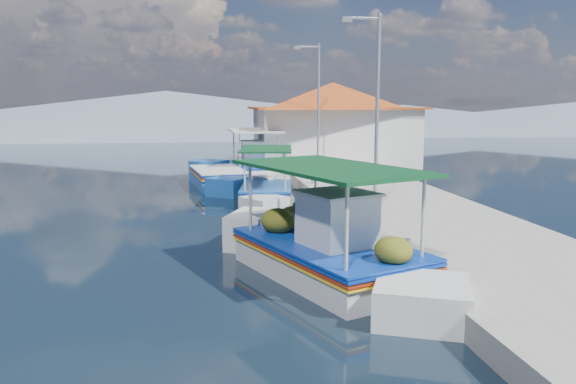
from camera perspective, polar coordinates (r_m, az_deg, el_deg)
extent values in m
plane|color=black|center=(15.49, -5.62, -5.47)|extent=(160.00, 160.00, 0.00)
cube|color=#9C9992|center=(22.29, 8.86, -0.40)|extent=(5.00, 44.00, 0.50)
cylinder|color=#A5A8AD|center=(13.20, 11.83, -5.28)|extent=(0.20, 0.20, 0.30)
cylinder|color=#A5A8AD|center=(17.86, 6.28, -1.39)|extent=(0.20, 0.20, 0.30)
cylinder|color=#A5A8AD|center=(23.64, 2.57, 1.21)|extent=(0.20, 0.20, 0.30)
cylinder|color=#A5A8AD|center=(29.50, 0.33, 2.79)|extent=(0.20, 0.20, 0.30)
cube|color=silver|center=(12.79, 4.03, -7.49)|extent=(3.91, 5.18, 1.02)
cube|color=silver|center=(15.70, 5.88, -3.91)|extent=(2.22, 2.22, 1.12)
cube|color=silver|center=(10.02, 1.17, -12.23)|extent=(2.16, 2.16, 0.96)
cube|color=#0B3297|center=(12.67, 4.05, -5.45)|extent=(4.03, 5.34, 0.06)
cube|color=#A0270D|center=(12.69, 4.05, -5.83)|extent=(4.03, 5.34, 0.05)
cube|color=yellow|center=(12.71, 4.04, -6.15)|extent=(4.03, 5.34, 0.04)
cube|color=#0B3297|center=(12.65, 4.05, -5.12)|extent=(4.04, 5.30, 0.05)
cube|color=brown|center=(12.66, 4.05, -5.26)|extent=(3.71, 5.02, 0.05)
cube|color=silver|center=(12.22, 3.84, -2.96)|extent=(1.72, 1.77, 1.18)
cube|color=silver|center=(12.10, 3.87, -0.14)|extent=(1.87, 1.91, 0.06)
cylinder|color=beige|center=(14.53, 1.69, 0.06)|extent=(0.07, 0.07, 1.71)
cylinder|color=beige|center=(14.27, 9.10, -0.21)|extent=(0.07, 0.07, 1.71)
cylinder|color=beige|center=(10.81, -2.53, -3.08)|extent=(0.07, 0.07, 1.71)
cylinder|color=beige|center=(10.46, 7.45, -3.56)|extent=(0.07, 0.07, 1.71)
cube|color=#0D411D|center=(12.35, 4.14, 2.45)|extent=(4.02, 5.22, 0.07)
ellipsoid|color=#414512|center=(14.10, 3.35, -2.50)|extent=(0.81, 0.89, 0.61)
ellipsoid|color=#414512|center=(14.52, 6.63, -2.40)|extent=(0.68, 0.75, 0.51)
ellipsoid|color=#414512|center=(10.72, 3.51, -6.40)|extent=(0.73, 0.80, 0.54)
sphere|color=#FF4608|center=(12.99, 9.21, -1.37)|extent=(0.43, 0.43, 0.43)
cube|color=silver|center=(21.97, -2.17, -0.57)|extent=(2.31, 3.63, 0.87)
cube|color=silver|center=(24.14, -3.57, 0.55)|extent=(1.84, 1.84, 0.96)
cube|color=silver|center=(19.88, -0.53, -1.59)|extent=(1.78, 1.78, 0.82)
cube|color=#0B3297|center=(21.91, -2.18, 0.46)|extent=(2.38, 3.73, 0.05)
cube|color=#A0270D|center=(21.92, -2.18, 0.28)|extent=(2.38, 3.73, 0.05)
cube|color=yellow|center=(21.93, -2.18, 0.11)|extent=(2.38, 3.73, 0.04)
cube|color=#1B53A2|center=(21.90, -2.18, 0.63)|extent=(2.39, 3.70, 0.05)
cube|color=brown|center=(21.90, -2.18, 0.56)|extent=(2.16, 3.54, 0.05)
cylinder|color=beige|center=(23.01, -4.87, 2.78)|extent=(0.06, 0.06, 1.46)
cylinder|color=beige|center=(23.37, -1.37, 2.90)|extent=(0.06, 0.06, 1.46)
cylinder|color=beige|center=(20.26, -3.14, 1.94)|extent=(0.06, 0.06, 1.46)
cylinder|color=beige|center=(20.66, 0.79, 2.09)|extent=(0.06, 0.06, 1.46)
cube|color=#0D411D|center=(21.74, -2.20, 4.36)|extent=(2.40, 3.64, 0.06)
cube|color=#1B53A2|center=(26.21, -7.03, 1.04)|extent=(2.57, 4.09, 1.07)
cube|color=#1B53A2|center=(28.72, -6.43, 2.02)|extent=(2.04, 2.04, 1.18)
cube|color=#1B53A2|center=(23.77, -7.75, 0.20)|extent=(1.98, 1.98, 1.01)
cube|color=#0B3297|center=(26.15, -7.05, 2.12)|extent=(2.64, 4.22, 0.07)
cube|color=#A0270D|center=(26.16, -7.05, 1.92)|extent=(2.64, 4.22, 0.06)
cube|color=yellow|center=(26.17, -7.05, 1.75)|extent=(2.64, 4.22, 0.05)
cube|color=silver|center=(26.14, -7.06, 2.29)|extent=(2.66, 4.18, 0.06)
cube|color=brown|center=(26.14, -7.06, 2.21)|extent=(2.39, 3.99, 0.06)
cube|color=silver|center=(28.47, -3.35, 1.71)|extent=(2.36, 4.38, 1.02)
cube|color=silver|center=(31.32, -3.71, 2.61)|extent=(2.30, 2.30, 1.13)
cube|color=silver|center=(25.71, -2.93, 0.92)|extent=(2.23, 2.23, 0.97)
cube|color=#0B3297|center=(28.42, -3.36, 2.65)|extent=(2.43, 4.51, 0.06)
cube|color=#A0270D|center=(28.43, -3.36, 2.48)|extent=(2.43, 4.51, 0.05)
cube|color=yellow|center=(28.44, -3.36, 2.33)|extent=(2.43, 4.51, 0.04)
cube|color=#0B3297|center=(28.41, -3.36, 2.80)|extent=(2.45, 4.47, 0.05)
cube|color=brown|center=(28.41, -3.36, 2.74)|extent=(2.17, 4.29, 0.05)
cube|color=silver|center=(28.03, -3.33, 3.87)|extent=(1.27, 1.43, 1.18)
cube|color=silver|center=(27.99, -3.34, 5.12)|extent=(1.39, 1.54, 0.06)
cylinder|color=beige|center=(30.10, -5.33, 4.71)|extent=(0.08, 0.08, 1.72)
cylinder|color=beige|center=(30.21, -1.89, 4.76)|extent=(0.08, 0.08, 1.72)
cylinder|color=beige|center=(26.47, -5.06, 4.12)|extent=(0.08, 0.08, 1.72)
cylinder|color=beige|center=(26.60, -1.16, 4.18)|extent=(0.08, 0.08, 1.72)
cube|color=silver|center=(28.28, -3.39, 6.20)|extent=(2.47, 4.38, 0.08)
cube|color=silver|center=(30.82, 4.48, 5.55)|extent=(8.00, 6.00, 3.00)
cube|color=#BB541A|center=(30.77, 4.51, 8.43)|extent=(8.64, 6.48, 0.10)
pyramid|color=#BB541A|center=(30.77, 4.53, 9.64)|extent=(10.49, 10.49, 1.40)
cube|color=brown|center=(29.22, -2.74, 4.39)|extent=(0.06, 1.00, 2.00)
cube|color=#0B3297|center=(31.66, -3.21, 5.84)|extent=(0.06, 1.20, 0.90)
cylinder|color=#A5A8AD|center=(17.79, 8.95, 7.75)|extent=(0.12, 0.12, 6.00)
cylinder|color=#A5A8AD|center=(17.82, 7.58, 16.97)|extent=(1.00, 0.08, 0.08)
cube|color=#A5A8AD|center=(17.68, 5.95, 16.90)|extent=(0.30, 0.14, 0.14)
cylinder|color=#A5A8AD|center=(26.52, 3.07, 8.24)|extent=(0.12, 0.12, 6.00)
cylinder|color=#A5A8AD|center=(26.53, 2.03, 14.41)|extent=(1.00, 0.08, 0.08)
cube|color=#A5A8AD|center=(26.44, 0.93, 14.32)|extent=(0.30, 0.14, 0.14)
cone|color=slate|center=(71.12, -12.10, 7.72)|extent=(96.00, 96.00, 5.50)
cone|color=slate|center=(75.53, 11.47, 7.16)|extent=(76.80, 76.80, 3.80)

